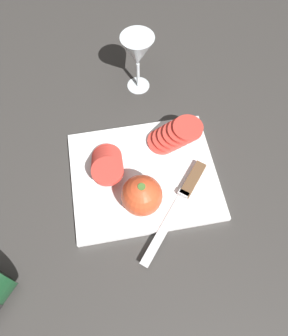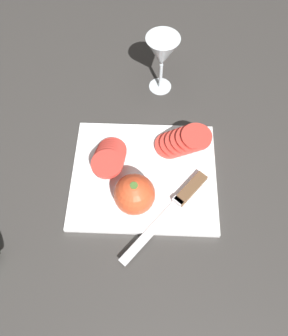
{
  "view_description": "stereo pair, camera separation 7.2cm",
  "coord_description": "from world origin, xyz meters",
  "px_view_note": "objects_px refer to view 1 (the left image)",
  "views": [
    {
      "loc": [
        0.09,
        0.3,
        0.68
      ],
      "look_at": [
        0.03,
        -0.04,
        0.04
      ],
      "focal_mm": 35.0,
      "sensor_mm": 36.0,
      "label": 1
    },
    {
      "loc": [
        0.02,
        0.3,
        0.68
      ],
      "look_at": [
        0.03,
        -0.04,
        0.04
      ],
      "focal_mm": 35.0,
      "sensor_mm": 36.0,
      "label": 2
    }
  ],
  "objects_px": {
    "knife": "(187,187)",
    "wine_glass": "(139,53)",
    "tomato_slice_stack_far": "(107,164)",
    "tomato_slice_stack_near": "(175,135)",
    "whole_tomato": "(142,195)"
  },
  "relations": [
    {
      "from": "tomato_slice_stack_near",
      "to": "whole_tomato",
      "type": "bearing_deg",
      "value": 54.39
    },
    {
      "from": "tomato_slice_stack_far",
      "to": "tomato_slice_stack_near",
      "type": "bearing_deg",
      "value": -163.58
    },
    {
      "from": "knife",
      "to": "tomato_slice_stack_near",
      "type": "distance_m",
      "value": 0.13
    },
    {
      "from": "knife",
      "to": "tomato_slice_stack_far",
      "type": "relative_size",
      "value": 1.7
    },
    {
      "from": "knife",
      "to": "tomato_slice_stack_near",
      "type": "bearing_deg",
      "value": -139.48
    },
    {
      "from": "tomato_slice_stack_near",
      "to": "knife",
      "type": "bearing_deg",
      "value": 90.51
    },
    {
      "from": "knife",
      "to": "tomato_slice_stack_far",
      "type": "distance_m",
      "value": 0.19
    },
    {
      "from": "wine_glass",
      "to": "tomato_slice_stack_near",
      "type": "distance_m",
      "value": 0.22
    },
    {
      "from": "knife",
      "to": "tomato_slice_stack_far",
      "type": "height_order",
      "value": "tomato_slice_stack_far"
    },
    {
      "from": "whole_tomato",
      "to": "knife",
      "type": "height_order",
      "value": "whole_tomato"
    },
    {
      "from": "knife",
      "to": "wine_glass",
      "type": "bearing_deg",
      "value": -131.22
    },
    {
      "from": "wine_glass",
      "to": "tomato_slice_stack_near",
      "type": "bearing_deg",
      "value": 103.95
    },
    {
      "from": "wine_glass",
      "to": "knife",
      "type": "distance_m",
      "value": 0.34
    },
    {
      "from": "wine_glass",
      "to": "knife",
      "type": "xyz_separation_m",
      "value": [
        -0.05,
        0.33,
        -0.1
      ]
    },
    {
      "from": "wine_glass",
      "to": "whole_tomato",
      "type": "height_order",
      "value": "wine_glass"
    }
  ]
}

